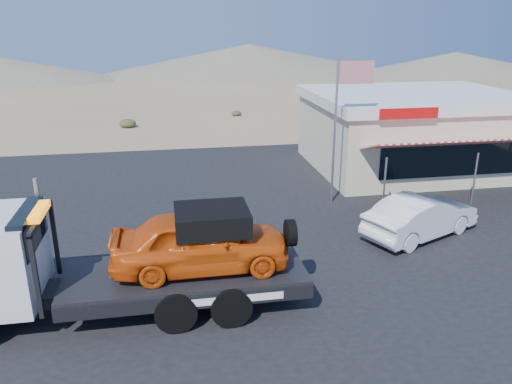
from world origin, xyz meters
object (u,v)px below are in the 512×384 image
white_sedan (421,216)px  flagpole (341,115)px  jerky_store (413,130)px  tow_truck (119,256)px

white_sedan → flagpole: 5.25m
jerky_store → flagpole: size_ratio=1.73×
tow_truck → flagpole: (8.36, 7.07, 2.13)m
jerky_store → flagpole: 7.36m
white_sedan → flagpole: size_ratio=0.76×
white_sedan → flagpole: (-1.76, 3.94, 2.99)m
white_sedan → jerky_store: (3.81, 8.42, 1.22)m
tow_truck → white_sedan: tow_truck is taller
white_sedan → tow_truck: bearing=83.3°
flagpole → tow_truck: bearing=-139.8°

